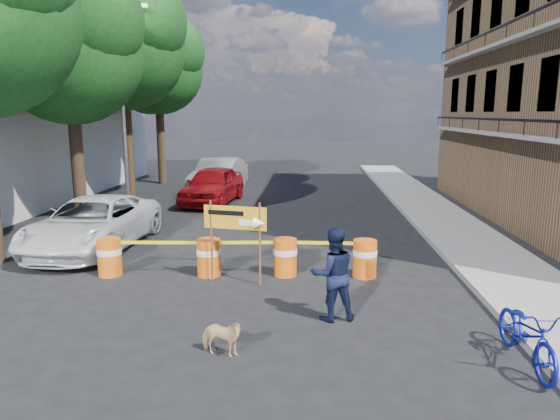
# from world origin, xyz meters

# --- Properties ---
(ground) EXTENTS (120.00, 120.00, 0.00)m
(ground) POSITION_xyz_m (0.00, 0.00, 0.00)
(ground) COLOR black
(ground) RESTS_ON ground
(sidewalk_east) EXTENTS (2.40, 40.00, 0.15)m
(sidewalk_east) POSITION_xyz_m (6.20, 6.00, 0.07)
(sidewalk_east) COLOR gray
(sidewalk_east) RESTS_ON ground
(tree_mid_a) EXTENTS (5.25, 5.00, 8.68)m
(tree_mid_a) POSITION_xyz_m (-6.74, 7.00, 6.01)
(tree_mid_a) COLOR #332316
(tree_mid_a) RESTS_ON ground
(tree_mid_b) EXTENTS (5.67, 5.40, 9.62)m
(tree_mid_b) POSITION_xyz_m (-6.73, 12.00, 6.71)
(tree_mid_b) COLOR #332316
(tree_mid_b) RESTS_ON ground
(tree_far) EXTENTS (5.04, 4.80, 8.84)m
(tree_far) POSITION_xyz_m (-6.74, 17.00, 6.22)
(tree_far) COLOR #332316
(tree_far) RESTS_ON ground
(streetlamp) EXTENTS (1.25, 0.18, 8.00)m
(streetlamp) POSITION_xyz_m (-5.93, 9.50, 4.38)
(streetlamp) COLOR gray
(streetlamp) RESTS_ON ground
(barrel_far_left) EXTENTS (0.58, 0.58, 0.90)m
(barrel_far_left) POSITION_xyz_m (-3.39, 1.16, 0.47)
(barrel_far_left) COLOR #CC520C
(barrel_far_left) RESTS_ON ground
(barrel_mid_left) EXTENTS (0.58, 0.58, 0.90)m
(barrel_mid_left) POSITION_xyz_m (-0.99, 1.28, 0.47)
(barrel_mid_left) COLOR #CC520C
(barrel_mid_left) RESTS_ON ground
(barrel_mid_right) EXTENTS (0.58, 0.58, 0.90)m
(barrel_mid_right) POSITION_xyz_m (0.83, 1.43, 0.47)
(barrel_mid_right) COLOR #CC520C
(barrel_mid_right) RESTS_ON ground
(barrel_far_right) EXTENTS (0.58, 0.58, 0.90)m
(barrel_far_right) POSITION_xyz_m (2.74, 1.42, 0.47)
(barrel_far_right) COLOR #CC520C
(barrel_far_right) RESTS_ON ground
(detour_sign) EXTENTS (1.46, 0.46, 1.91)m
(detour_sign) POSITION_xyz_m (-0.08, 0.74, 1.40)
(detour_sign) COLOR #592D19
(detour_sign) RESTS_ON ground
(pedestrian) EXTENTS (1.00, 0.86, 1.79)m
(pedestrian) POSITION_xyz_m (1.86, -1.14, 0.90)
(pedestrian) COLOR black
(pedestrian) RESTS_ON ground
(bicycle) EXTENTS (0.71, 1.04, 1.93)m
(bicycle) POSITION_xyz_m (4.80, -2.70, 0.97)
(bicycle) COLOR #121B98
(bicycle) RESTS_ON ground
(dog) EXTENTS (0.81, 0.52, 0.63)m
(dog) POSITION_xyz_m (0.01, -2.72, 0.32)
(dog) COLOR #DDAD7E
(dog) RESTS_ON ground
(suv_white) EXTENTS (2.69, 5.43, 1.48)m
(suv_white) POSITION_xyz_m (-4.80, 3.50, 0.74)
(suv_white) COLOR silver
(suv_white) RESTS_ON ground
(sedan_red) EXTENTS (2.43, 4.88, 1.60)m
(sedan_red) POSITION_xyz_m (-2.80, 11.02, 0.80)
(sedan_red) COLOR maroon
(sedan_red) RESTS_ON ground
(sedan_silver) EXTENTS (2.28, 5.28, 1.69)m
(sedan_silver) POSITION_xyz_m (-3.06, 14.04, 0.84)
(sedan_silver) COLOR #A9AAB0
(sedan_silver) RESTS_ON ground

